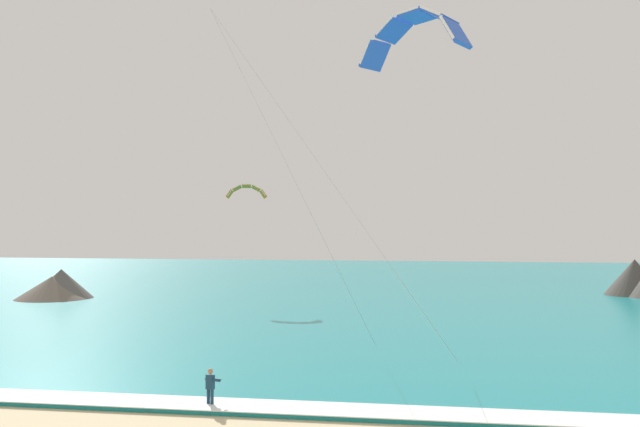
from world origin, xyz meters
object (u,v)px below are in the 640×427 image
Objects in this scene: kite_primary at (414,31)px; kitesurfer at (211,387)px; surfboard at (210,409)px; kite_distant at (247,190)px.

kitesurfer is at bearing -133.85° from kite_primary.
kitesurfer reaches higher than surfboard.
kite_primary is (8.01, 8.35, 17.46)m from surfboard.
surfboard is at bearing -76.75° from kite_distant.
kite_primary reaches higher than kite_distant.
kite_distant is at bearing 119.07° from kite_primary.
kite_primary is at bearing 46.18° from surfboard.
kite_distant is at bearing 103.25° from surfboard.
surfboard is 42.00m from kite_distant.
surfboard is 0.91m from kitesurfer.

